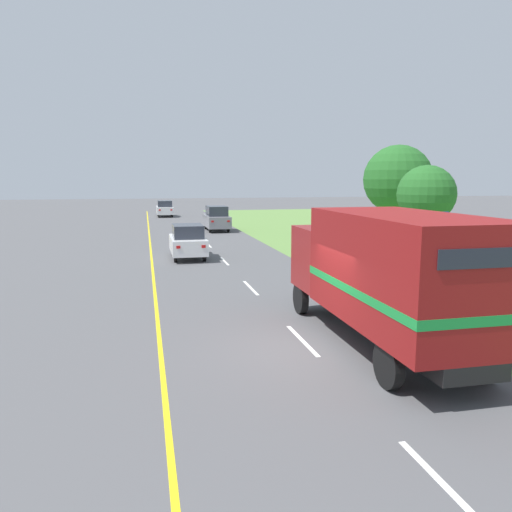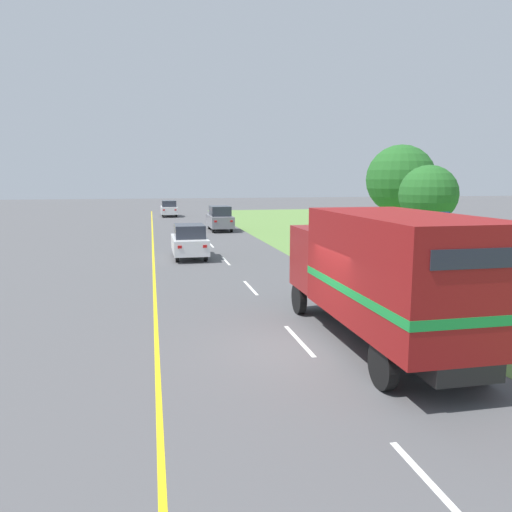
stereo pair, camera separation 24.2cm
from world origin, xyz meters
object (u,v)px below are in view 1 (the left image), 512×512
Objects in this scene: roadside_tree_near at (426,195)px; delineator_post at (505,339)px; lead_car_white_ahead at (165,208)px; horse_trailer_truck at (386,272)px; highway_sign at (425,240)px; lead_car_grey_ahead at (217,218)px; roadside_tree_mid at (398,180)px; lead_car_white at (188,241)px.

delineator_post is (-5.33, -12.44, -2.97)m from roadside_tree_near.
delineator_post is at bearing -82.91° from lead_car_white_ahead.
horse_trailer_truck is at bearing -85.52° from lead_car_white_ahead.
delineator_post is (-2.71, -8.10, -1.31)m from highway_sign.
horse_trailer_truck is 29.55m from lead_car_grey_ahead.
lead_car_white_ahead is at bearing 107.66° from roadside_tree_near.
highway_sign is 0.60× the size of roadside_tree_near.
lead_car_white_ahead is 4.60× the size of delineator_post.
roadside_tree_near is (2.62, 4.34, 1.66)m from highway_sign.
horse_trailer_truck is 20.62m from roadside_tree_mid.
roadside_tree_mid reaches higher than highway_sign.
roadside_tree_near is 7.41m from roadside_tree_mid.
lead_car_white_ahead is 37.27m from roadside_tree_near.
roadside_tree_near is at bearing 58.90° from highway_sign.
roadside_tree_mid reaches higher than lead_car_grey_ahead.
lead_car_grey_ahead reaches higher than delineator_post.
roadside_tree_mid is (13.49, -28.39, 3.27)m from lead_car_white_ahead.
highway_sign is at bearing -45.74° from lead_car_white.
lead_car_grey_ahead is 20.30m from roadside_tree_near.
horse_trailer_truck is 8.29m from highway_sign.
horse_trailer_truck is at bearing -76.75° from lead_car_white.
roadside_tree_mid is at bearing -64.58° from lead_car_white_ahead.
lead_car_grey_ahead is 0.92× the size of roadside_tree_near.
roadside_tree_near is at bearing -22.01° from lead_car_white.
lead_car_white_ahead is 31.61m from roadside_tree_mid.
roadside_tree_near is (11.30, -4.57, 2.55)m from lead_car_white.
delineator_post is (5.97, -17.01, -0.42)m from lead_car_white.
highway_sign reaches higher than lead_car_grey_ahead.
lead_car_white is 1.34× the size of highway_sign.
roadside_tree_near is 13.86m from delineator_post.
highway_sign is at bearing 71.48° from delineator_post.
roadside_tree_mid is (9.95, -11.56, 3.18)m from lead_car_grey_ahead.
highway_sign is 12.59m from roadside_tree_mid.
roadside_tree_mid is 6.71× the size of delineator_post.
highway_sign reaches higher than lead_car_white.
lead_car_white reaches higher than lead_car_white_ahead.
lead_car_white is (-3.65, 15.50, -1.01)m from horse_trailer_truck.
lead_car_white is at bearing 109.33° from delineator_post.
lead_car_grey_ahead is 1.53× the size of highway_sign.
horse_trailer_truck is 46.52m from lead_car_white_ahead.
roadside_tree_mid is (9.86, 17.97, 2.26)m from horse_trailer_truck.
roadside_tree_mid reaches higher than horse_trailer_truck.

